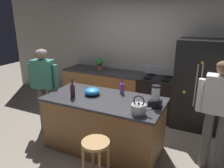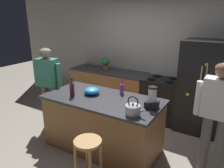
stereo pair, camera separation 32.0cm
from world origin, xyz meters
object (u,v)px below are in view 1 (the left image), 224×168
bottle_soda (122,88)px  kitchen_island (104,124)px  refrigerator (199,85)px  blender_appliance (155,98)px  bottle_wine (73,91)px  potted_plant (99,63)px  stove_range (157,97)px  bar_stool (96,152)px  person_by_sink_right (219,107)px  mixing_bowl (92,92)px  tea_kettle (139,109)px  person_by_island_left (44,82)px

bottle_soda → kitchen_island: bearing=-117.9°
refrigerator → bottle_soda: refrigerator is taller
blender_appliance → bottle_soda: 0.71m
kitchen_island → bottle_wine: (-0.46, -0.19, 0.57)m
potted_plant → stove_range: bearing=-1.0°
stove_range → bar_stool: 2.33m
stove_range → potted_plant: size_ratio=3.63×
bar_stool → person_by_sink_right: bearing=37.4°
person_by_sink_right → potted_plant: bearing=152.9°
stove_range → mixing_bowl: bearing=-116.2°
kitchen_island → bar_stool: size_ratio=2.87×
bar_stool → bottle_wine: 1.10m
blender_appliance → mixing_bowl: bearing=179.5°
bar_stool → blender_appliance: bearing=58.3°
person_by_sink_right → bottle_wine: 2.15m
stove_range → tea_kettle: bearing=-83.8°
potted_plant → mixing_bowl: size_ratio=1.15×
blender_appliance → bar_stool: bearing=-121.7°
person_by_sink_right → tea_kettle: bearing=-150.8°
refrigerator → tea_kettle: refrigerator is taller
person_by_island_left → blender_appliance: 2.13m
refrigerator → mixing_bowl: bearing=-136.8°
stove_range → blender_appliance: bearing=-77.5°
potted_plant → tea_kettle: size_ratio=1.09×
bar_stool → kitchen_island: bearing=110.8°
refrigerator → potted_plant: 2.25m
blender_appliance → mixing_bowl: blender_appliance is taller
person_by_sink_right → tea_kettle: 1.10m
stove_range → bottle_soda: 1.35m
refrigerator → bar_stool: refrigerator is taller
kitchen_island → potted_plant: 1.92m
person_by_island_left → bottle_wine: size_ratio=5.05×
tea_kettle → person_by_sink_right: bearing=29.2°
potted_plant → bottle_wine: size_ratio=0.95×
person_by_sink_right → blender_appliance: (-0.83, -0.19, 0.06)m
bar_stool → bottle_soda: bottle_soda is taller
refrigerator → blender_appliance: size_ratio=5.46×
mixing_bowl → stove_range: bearing=63.8°
kitchen_island → potted_plant: (-0.94, 1.55, 0.63)m
kitchen_island → mixing_bowl: 0.57m
potted_plant → mixing_bowl: 1.66m
bottle_soda → tea_kettle: 0.82m
stove_range → bottle_soda: bearing=-104.8°
potted_plant → tea_kettle: potted_plant is taller
bar_stool → potted_plant: size_ratio=2.22×
stove_range → person_by_island_left: size_ratio=0.68×
bottle_wine → mixing_bowl: size_ratio=1.21×
person_by_island_left → bottle_wine: 0.90m
tea_kettle → blender_appliance: bearing=68.9°
potted_plant → bottle_soda: potted_plant is taller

